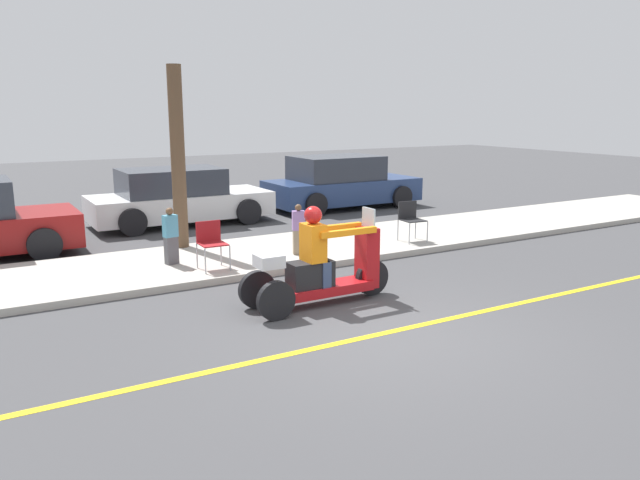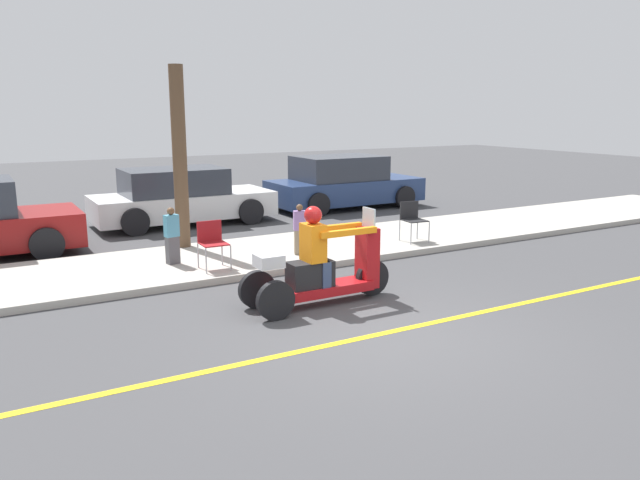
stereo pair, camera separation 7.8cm
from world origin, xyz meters
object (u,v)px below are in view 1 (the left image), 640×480
object	(u,v)px
motorcycle_trike	(321,269)
folding_chair_curbside	(410,217)
spectator_with_child	(298,230)
spectator_end_of_line	(171,237)
tree_trunk	(178,158)
parked_car_lot_left	(340,183)
folding_chair_set_back	(211,240)
parked_car_lot_right	(178,198)

from	to	relation	value
motorcycle_trike	folding_chair_curbside	size ratio (longest dim) A/B	2.89
spectator_with_child	spectator_end_of_line	bearing A→B (deg)	168.45
spectator_with_child	tree_trunk	size ratio (longest dim) A/B	0.27
motorcycle_trike	tree_trunk	bearing A→B (deg)	99.38
spectator_end_of_line	parked_car_lot_left	bearing A→B (deg)	35.24
motorcycle_trike	spectator_end_of_line	size ratio (longest dim) A/B	2.32
spectator_end_of_line	parked_car_lot_left	distance (m)	7.83
spectator_end_of_line	parked_car_lot_left	world-z (taller)	parked_car_lot_left
motorcycle_trike	spectator_with_child	world-z (taller)	motorcycle_trike
motorcycle_trike	spectator_with_child	bearing A→B (deg)	68.50
folding_chair_curbside	tree_trunk	size ratio (longest dim) A/B	0.23
folding_chair_set_back	spectator_with_child	bearing A→B (deg)	5.38
spectator_with_child	motorcycle_trike	bearing A→B (deg)	-111.50
folding_chair_curbside	folding_chair_set_back	size ratio (longest dim) A/B	1.00
motorcycle_trike	parked_car_lot_left	distance (m)	9.09
folding_chair_set_back	parked_car_lot_right	distance (m)	5.08
motorcycle_trike	spectator_with_child	size ratio (longest dim) A/B	2.46
motorcycle_trike	parked_car_lot_right	distance (m)	7.37
motorcycle_trike	folding_chair_curbside	bearing A→B (deg)	34.25
spectator_end_of_line	tree_trunk	world-z (taller)	tree_trunk
motorcycle_trike	parked_car_lot_right	xyz separation A→B (m)	(0.20, 7.36, 0.13)
motorcycle_trike	spectator_with_child	xyz separation A→B (m)	(1.01, 2.55, 0.05)
spectator_end_of_line	tree_trunk	bearing A→B (deg)	64.85
spectator_with_child	parked_car_lot_right	bearing A→B (deg)	99.57
folding_chair_curbside	motorcycle_trike	bearing A→B (deg)	-145.75
motorcycle_trike	folding_chair_curbside	distance (m)	4.37
motorcycle_trike	parked_car_lot_right	bearing A→B (deg)	88.48
folding_chair_set_back	parked_car_lot_right	bearing A→B (deg)	78.63
spectator_end_of_line	folding_chair_set_back	distance (m)	0.82
spectator_end_of_line	folding_chair_set_back	bearing A→B (deg)	-51.67
folding_chair_curbside	parked_car_lot_left	size ratio (longest dim) A/B	0.19
spectator_with_child	folding_chair_set_back	distance (m)	1.82
spectator_end_of_line	spectator_with_child	size ratio (longest dim) A/B	1.06
motorcycle_trike	folding_chair_curbside	world-z (taller)	motorcycle_trike
parked_car_lot_right	parked_car_lot_left	xyz separation A→B (m)	(4.88, 0.18, 0.04)
parked_car_lot_left	spectator_end_of_line	bearing A→B (deg)	-144.76
folding_chair_curbside	parked_car_lot_right	world-z (taller)	parked_car_lot_right
spectator_end_of_line	folding_chair_set_back	world-z (taller)	spectator_end_of_line
motorcycle_trike	parked_car_lot_left	world-z (taller)	parked_car_lot_left
spectator_with_child	tree_trunk	world-z (taller)	tree_trunk
tree_trunk	spectator_end_of_line	bearing A→B (deg)	-115.15
spectator_end_of_line	tree_trunk	xyz separation A→B (m)	(0.60, 1.29, 1.28)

